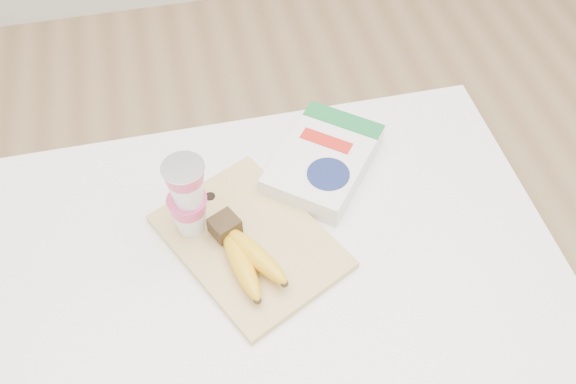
% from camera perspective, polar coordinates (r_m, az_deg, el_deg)
% --- Properties ---
extents(room, '(4.00, 4.00, 4.00)m').
position_cam_1_polar(room, '(0.76, -4.32, 16.39)').
color(room, tan).
rests_on(room, ground).
extents(table, '(1.08, 0.72, 0.81)m').
position_cam_1_polar(table, '(1.51, -2.14, -14.57)').
color(table, white).
rests_on(table, ground).
extents(cutting_board, '(0.36, 0.40, 0.02)m').
position_cam_1_polar(cutting_board, '(1.17, -3.41, -4.38)').
color(cutting_board, tan).
rests_on(cutting_board, table).
extents(bananas, '(0.13, 0.20, 0.06)m').
position_cam_1_polar(bananas, '(1.12, -3.87, -5.58)').
color(bananas, '#382816').
rests_on(bananas, cutting_board).
extents(yogurt_stack, '(0.08, 0.08, 0.17)m').
position_cam_1_polar(yogurt_stack, '(1.11, -8.95, -0.43)').
color(yogurt_stack, white).
rests_on(yogurt_stack, cutting_board).
extents(cereal_box, '(0.28, 0.29, 0.05)m').
position_cam_1_polar(cereal_box, '(1.26, 3.17, 2.77)').
color(cereal_box, white).
rests_on(cereal_box, table).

